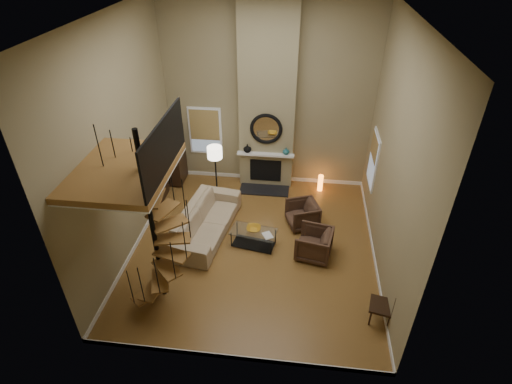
# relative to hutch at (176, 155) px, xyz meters

# --- Properties ---
(ground) EXTENTS (6.00, 6.50, 0.01)m
(ground) POSITION_rel_hutch_xyz_m (2.75, -2.78, -0.95)
(ground) COLOR olive
(ground) RESTS_ON ground
(back_wall) EXTENTS (6.00, 0.02, 5.50)m
(back_wall) POSITION_rel_hutch_xyz_m (2.75, 0.47, 1.80)
(back_wall) COLOR #8C7F5A
(back_wall) RESTS_ON ground
(front_wall) EXTENTS (6.00, 0.02, 5.50)m
(front_wall) POSITION_rel_hutch_xyz_m (2.75, -6.03, 1.80)
(front_wall) COLOR #8C7F5A
(front_wall) RESTS_ON ground
(left_wall) EXTENTS (0.02, 6.50, 5.50)m
(left_wall) POSITION_rel_hutch_xyz_m (-0.25, -2.78, 1.80)
(left_wall) COLOR #8C7F5A
(left_wall) RESTS_ON ground
(right_wall) EXTENTS (0.02, 6.50, 5.50)m
(right_wall) POSITION_rel_hutch_xyz_m (5.75, -2.78, 1.80)
(right_wall) COLOR #8C7F5A
(right_wall) RESTS_ON ground
(ceiling) EXTENTS (6.00, 6.50, 0.01)m
(ceiling) POSITION_rel_hutch_xyz_m (2.75, -2.78, 4.54)
(ceiling) COLOR silver
(ceiling) RESTS_ON back_wall
(baseboard_back) EXTENTS (6.00, 0.02, 0.12)m
(baseboard_back) POSITION_rel_hutch_xyz_m (2.75, 0.46, -0.89)
(baseboard_back) COLOR white
(baseboard_back) RESTS_ON ground
(baseboard_front) EXTENTS (6.00, 0.02, 0.12)m
(baseboard_front) POSITION_rel_hutch_xyz_m (2.75, -6.02, -0.89)
(baseboard_front) COLOR white
(baseboard_front) RESTS_ON ground
(baseboard_left) EXTENTS (0.02, 6.50, 0.12)m
(baseboard_left) POSITION_rel_hutch_xyz_m (-0.24, -2.78, -0.89)
(baseboard_left) COLOR white
(baseboard_left) RESTS_ON ground
(baseboard_right) EXTENTS (0.02, 6.50, 0.12)m
(baseboard_right) POSITION_rel_hutch_xyz_m (5.74, -2.78, -0.89)
(baseboard_right) COLOR white
(baseboard_right) RESTS_ON ground
(chimney_breast) EXTENTS (1.60, 0.38, 5.50)m
(chimney_breast) POSITION_rel_hutch_xyz_m (2.75, 0.28, 1.80)
(chimney_breast) COLOR #897E59
(chimney_breast) RESTS_ON ground
(hearth) EXTENTS (1.50, 0.60, 0.04)m
(hearth) POSITION_rel_hutch_xyz_m (2.75, -0.21, -0.93)
(hearth) COLOR black
(hearth) RESTS_ON ground
(firebox) EXTENTS (0.95, 0.02, 0.72)m
(firebox) POSITION_rel_hutch_xyz_m (2.75, 0.08, -0.40)
(firebox) COLOR black
(firebox) RESTS_ON chimney_breast
(mantel) EXTENTS (1.70, 0.18, 0.06)m
(mantel) POSITION_rel_hutch_xyz_m (2.75, 0.00, 0.20)
(mantel) COLOR white
(mantel) RESTS_ON chimney_breast
(mirror_frame) EXTENTS (0.94, 0.10, 0.94)m
(mirror_frame) POSITION_rel_hutch_xyz_m (2.75, 0.06, 1.00)
(mirror_frame) COLOR black
(mirror_frame) RESTS_ON chimney_breast
(mirror_disc) EXTENTS (0.80, 0.01, 0.80)m
(mirror_disc) POSITION_rel_hutch_xyz_m (2.75, 0.07, 1.00)
(mirror_disc) COLOR white
(mirror_disc) RESTS_ON chimney_breast
(vase_left) EXTENTS (0.24, 0.24, 0.25)m
(vase_left) POSITION_rel_hutch_xyz_m (2.20, 0.04, 0.35)
(vase_left) COLOR black
(vase_left) RESTS_ON mantel
(vase_right) EXTENTS (0.20, 0.20, 0.21)m
(vase_right) POSITION_rel_hutch_xyz_m (3.35, 0.04, 0.33)
(vase_right) COLOR #1A555D
(vase_right) RESTS_ON mantel
(window_back) EXTENTS (1.02, 0.06, 1.52)m
(window_back) POSITION_rel_hutch_xyz_m (0.85, 0.45, 0.67)
(window_back) COLOR white
(window_back) RESTS_ON back_wall
(window_right) EXTENTS (0.06, 1.02, 1.52)m
(window_right) POSITION_rel_hutch_xyz_m (5.72, -0.78, 0.68)
(window_right) COLOR white
(window_right) RESTS_ON right_wall
(entry_door) EXTENTS (0.10, 1.05, 2.16)m
(entry_door) POSITION_rel_hutch_xyz_m (-0.20, -0.98, 0.10)
(entry_door) COLOR white
(entry_door) RESTS_ON ground
(loft) EXTENTS (1.70, 2.20, 1.09)m
(loft) POSITION_rel_hutch_xyz_m (0.71, -4.58, 2.29)
(loft) COLOR olive
(loft) RESTS_ON left_wall
(spiral_stair) EXTENTS (1.47, 1.47, 4.06)m
(spiral_stair) POSITION_rel_hutch_xyz_m (0.97, -4.57, 0.83)
(spiral_stair) COLOR black
(spiral_stair) RESTS_ON ground
(hutch) EXTENTS (0.37, 0.80, 1.78)m
(hutch) POSITION_rel_hutch_xyz_m (0.00, 0.00, 0.00)
(hutch) COLOR black
(hutch) RESTS_ON ground
(sofa) EXTENTS (1.46, 2.89, 0.81)m
(sofa) POSITION_rel_hutch_xyz_m (1.43, -2.37, -0.55)
(sofa) COLOR tan
(sofa) RESTS_ON ground
(armchair_near) EXTENTS (1.01, 1.00, 0.72)m
(armchair_near) POSITION_rel_hutch_xyz_m (4.00, -1.73, -0.60)
(armchair_near) COLOR #462E20
(armchair_near) RESTS_ON ground
(armchair_far) EXTENTS (0.99, 0.97, 0.77)m
(armchair_far) POSITION_rel_hutch_xyz_m (4.32, -2.94, -0.60)
(armchair_far) COLOR #462E20
(armchair_far) RESTS_ON ground
(coffee_table) EXTENTS (1.23, 0.77, 0.44)m
(coffee_table) POSITION_rel_hutch_xyz_m (2.73, -2.74, -0.67)
(coffee_table) COLOR silver
(coffee_table) RESTS_ON ground
(bowl) EXTENTS (0.36, 0.36, 0.09)m
(bowl) POSITION_rel_hutch_xyz_m (2.73, -2.69, -0.45)
(bowl) COLOR #C38C22
(bowl) RESTS_ON coffee_table
(book) EXTENTS (0.32, 0.35, 0.03)m
(book) POSITION_rel_hutch_xyz_m (3.08, -2.89, -0.49)
(book) COLOR gray
(book) RESTS_ON coffee_table
(floor_lamp) EXTENTS (0.42, 0.42, 1.74)m
(floor_lamp) POSITION_rel_hutch_xyz_m (1.39, -0.78, 0.46)
(floor_lamp) COLOR black
(floor_lamp) RESTS_ON ground
(accent_lamp) EXTENTS (0.15, 0.15, 0.55)m
(accent_lamp) POSITION_rel_hutch_xyz_m (4.45, 0.03, -0.70)
(accent_lamp) COLOR orange
(accent_lamp) RESTS_ON ground
(side_chair) EXTENTS (0.57, 0.57, 1.00)m
(side_chair) POSITION_rel_hutch_xyz_m (5.70, -4.78, -0.42)
(side_chair) COLOR black
(side_chair) RESTS_ON ground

